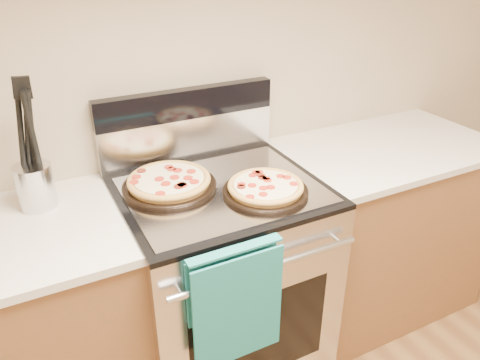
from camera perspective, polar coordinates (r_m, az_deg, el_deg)
name	(u,v)px	position (r m, az deg, el deg)	size (l,w,h in m)	color
wall_back	(180,55)	(1.93, -7.29, 14.93)	(4.00, 4.00, 0.00)	tan
range_body	(222,284)	(2.04, -2.24, -12.55)	(0.76, 0.68, 0.90)	#B7B7BC
oven_window	(260,337)	(1.82, 2.46, -18.58)	(0.56, 0.01, 0.40)	black
cooktop	(220,189)	(1.78, -2.51, -1.15)	(0.76, 0.68, 0.02)	black
backsplash_lower	(188,137)	(2.00, -6.31, 5.17)	(0.76, 0.06, 0.18)	silver
backsplash_upper	(186,103)	(1.95, -6.54, 9.26)	(0.76, 0.06, 0.12)	black
oven_handle	(268,267)	(1.56, 3.44, -10.59)	(0.03, 0.03, 0.70)	silver
dish_towel	(236,302)	(1.58, -0.54, -14.67)	(0.32, 0.05, 0.42)	#186D78
foil_sheet	(223,190)	(1.75, -2.11, -1.20)	(0.70, 0.55, 0.01)	gray
cabinet_right	(376,230)	(2.49, 16.24, -5.90)	(1.00, 0.62, 0.88)	brown
countertop_right	(389,148)	(2.28, 17.72, 3.72)	(1.02, 0.64, 0.03)	beige
pepperoni_pizza_back	(169,182)	(1.77, -8.62, -0.28)	(0.35, 0.35, 0.05)	#A57132
pepperoni_pizza_front	(266,188)	(1.71, 3.13, -1.00)	(0.31, 0.31, 0.04)	#A57132
utensil_crock	(36,186)	(1.78, -23.66, -0.70)	(0.13, 0.13, 0.16)	silver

